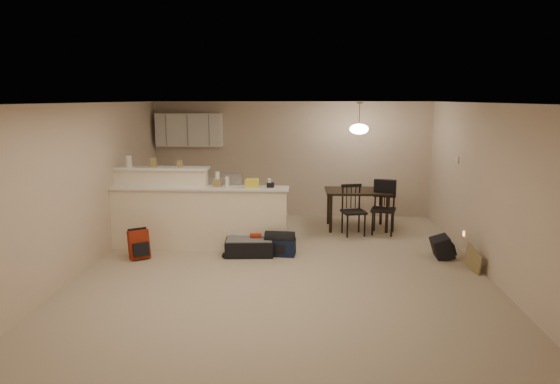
# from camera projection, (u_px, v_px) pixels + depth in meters

# --- Properties ---
(room) EXTENTS (7.00, 7.02, 2.50)m
(room) POSITION_uv_depth(u_px,v_px,m) (284.00, 188.00, 7.46)
(room) COLOR #B8A68E
(room) RESTS_ON ground
(breakfast_bar) EXTENTS (3.08, 0.58, 1.39)m
(breakfast_bar) POSITION_uv_depth(u_px,v_px,m) (185.00, 213.00, 8.63)
(breakfast_bar) COLOR #F7E9C8
(breakfast_bar) RESTS_ON ground
(upper_cabinets) EXTENTS (1.40, 0.34, 0.70)m
(upper_cabinets) POSITION_uv_depth(u_px,v_px,m) (189.00, 130.00, 10.71)
(upper_cabinets) COLOR white
(upper_cabinets) RESTS_ON room
(kitchen_counter) EXTENTS (1.80, 0.60, 0.90)m
(kitchen_counter) POSITION_uv_depth(u_px,v_px,m) (199.00, 197.00, 10.84)
(kitchen_counter) COLOR white
(kitchen_counter) RESTS_ON ground
(thermostat) EXTENTS (0.02, 0.12, 0.12)m
(thermostat) POSITION_uv_depth(u_px,v_px,m) (458.00, 160.00, 8.77)
(thermostat) COLOR beige
(thermostat) RESTS_ON room
(jar) EXTENTS (0.10, 0.10, 0.20)m
(jar) POSITION_uv_depth(u_px,v_px,m) (129.00, 161.00, 8.66)
(jar) COLOR silver
(jar) RESTS_ON breakfast_bar
(cereal_box) EXTENTS (0.10, 0.07, 0.16)m
(cereal_box) POSITION_uv_depth(u_px,v_px,m) (153.00, 162.00, 8.64)
(cereal_box) COLOR olive
(cereal_box) RESTS_ON breakfast_bar
(small_box) EXTENTS (0.08, 0.06, 0.12)m
(small_box) POSITION_uv_depth(u_px,v_px,m) (180.00, 164.00, 8.62)
(small_box) COLOR olive
(small_box) RESTS_ON breakfast_bar
(bottle_a) EXTENTS (0.07, 0.07, 0.26)m
(bottle_a) POSITION_uv_depth(u_px,v_px,m) (218.00, 179.00, 8.41)
(bottle_a) COLOR silver
(bottle_a) RESTS_ON breakfast_bar
(bottle_b) EXTENTS (0.06, 0.06, 0.18)m
(bottle_b) POSITION_uv_depth(u_px,v_px,m) (227.00, 182.00, 8.41)
(bottle_b) COLOR silver
(bottle_b) RESTS_ON breakfast_bar
(bag_lump) EXTENTS (0.22, 0.18, 0.14)m
(bag_lump) POSITION_uv_depth(u_px,v_px,m) (252.00, 183.00, 8.39)
(bag_lump) COLOR olive
(bag_lump) RESTS_ON breakfast_bar
(pouch) EXTENTS (0.12, 0.10, 0.08)m
(pouch) POSITION_uv_depth(u_px,v_px,m) (270.00, 185.00, 8.38)
(pouch) COLOR olive
(pouch) RESTS_ON breakfast_bar
(extra_item_x) EXTENTS (0.06, 0.06, 0.15)m
(extra_item_x) POSITION_uv_depth(u_px,v_px,m) (270.00, 183.00, 8.37)
(extra_item_x) COLOR silver
(extra_item_x) RESTS_ON breakfast_bar
(extra_item_y) EXTENTS (0.13, 0.10, 0.13)m
(extra_item_y) POSITION_uv_depth(u_px,v_px,m) (217.00, 183.00, 8.42)
(extra_item_y) COLOR olive
(extra_item_y) RESTS_ON breakfast_bar
(dining_table) EXTENTS (1.27, 0.86, 0.78)m
(dining_table) POSITION_uv_depth(u_px,v_px,m) (357.00, 195.00, 9.87)
(dining_table) COLOR black
(dining_table) RESTS_ON ground
(pendant_lamp) EXTENTS (0.36, 0.36, 0.62)m
(pendant_lamp) POSITION_uv_depth(u_px,v_px,m) (359.00, 129.00, 9.63)
(pendant_lamp) COLOR brown
(pendant_lamp) RESTS_ON room
(dining_chair_near) EXTENTS (0.50, 0.49, 0.96)m
(dining_chair_near) POSITION_uv_depth(u_px,v_px,m) (354.00, 210.00, 9.43)
(dining_chair_near) COLOR black
(dining_chair_near) RESTS_ON ground
(dining_chair_far) EXTENTS (0.53, 0.51, 1.01)m
(dining_chair_far) POSITION_uv_depth(u_px,v_px,m) (383.00, 208.00, 9.50)
(dining_chair_far) COLOR black
(dining_chair_far) RESTS_ON ground
(suitcase) EXTENTS (0.82, 0.57, 0.26)m
(suitcase) POSITION_uv_depth(u_px,v_px,m) (249.00, 247.00, 8.30)
(suitcase) COLOR black
(suitcase) RESTS_ON ground
(red_backpack) EXTENTS (0.37, 0.33, 0.47)m
(red_backpack) POSITION_uv_depth(u_px,v_px,m) (139.00, 244.00, 8.08)
(red_backpack) COLOR maroon
(red_backpack) RESTS_ON ground
(navy_duffel) EXTENTS (0.53, 0.32, 0.28)m
(navy_duffel) POSITION_uv_depth(u_px,v_px,m) (280.00, 247.00, 8.27)
(navy_duffel) COLOR #111936
(navy_duffel) RESTS_ON ground
(black_daypack) EXTENTS (0.29, 0.40, 0.34)m
(black_daypack) POSITION_uv_depth(u_px,v_px,m) (442.00, 248.00, 8.12)
(black_daypack) COLOR black
(black_daypack) RESTS_ON ground
(cardboard_sheet) EXTENTS (0.09, 0.46, 0.35)m
(cardboard_sheet) POSITION_uv_depth(u_px,v_px,m) (473.00, 260.00, 7.49)
(cardboard_sheet) COLOR olive
(cardboard_sheet) RESTS_ON ground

